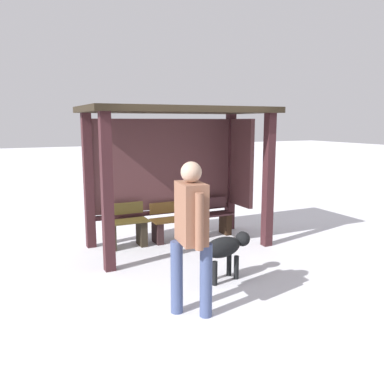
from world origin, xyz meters
name	(u,v)px	position (x,y,z in m)	size (l,w,h in m)	color
ground_plane	(179,246)	(0.00, 0.00, 0.00)	(60.00, 60.00, 0.00)	silver
bus_shelter	(180,145)	(0.11, 0.21, 1.75)	(3.16, 1.61, 2.41)	#3B1D21
bench_left_inside	(126,229)	(-0.86, 0.35, 0.32)	(0.76, 0.36, 0.76)	#4C3F1B
bench_center_inside	(171,225)	(0.00, 0.36, 0.29)	(0.76, 0.37, 0.70)	#4E3517
bench_right_inside	(212,220)	(0.86, 0.36, 0.30)	(0.76, 0.35, 0.72)	#48292D
person_walking	(191,227)	(-0.93, -2.41, 1.03)	(0.41, 0.64, 1.75)	#905E47
dog	(226,248)	(-0.05, -1.68, 0.45)	(0.92, 0.35, 0.63)	black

